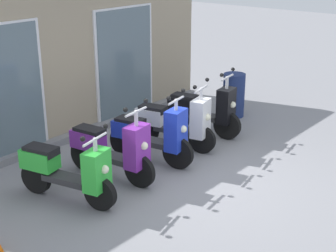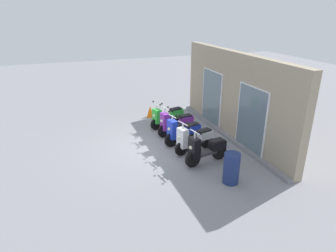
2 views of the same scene
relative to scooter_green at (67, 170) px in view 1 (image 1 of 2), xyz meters
The scene contains 8 objects.
ground_plane 2.01m from the scooter_green, 30.65° to the right, with size 40.00×40.00×0.00m, color gray.
storefront_facade 2.86m from the scooter_green, 50.49° to the left, with size 7.27×0.50×3.22m.
scooter_green is the anchor object (origin of this frame).
scooter_purple 0.90m from the scooter_green, ahead, with size 0.59×1.60×1.32m.
scooter_blue 1.75m from the scooter_green, ahead, with size 0.64×1.56×1.29m.
scooter_white 2.49m from the scooter_green, ahead, with size 0.71×1.58×1.29m.
scooter_black 3.37m from the scooter_green, ahead, with size 0.62×1.57×1.32m.
trash_bin 4.65m from the scooter_green, ahead, with size 0.46×0.46×0.92m, color navy.
Camera 1 is at (-5.59, -4.11, 3.45)m, focal length 53.03 mm.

